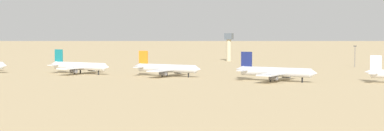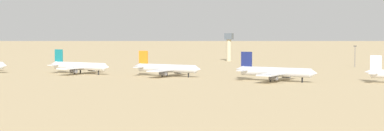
{
  "view_description": "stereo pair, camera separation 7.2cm",
  "coord_description": "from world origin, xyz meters",
  "px_view_note": "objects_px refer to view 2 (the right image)",
  "views": [
    {
      "loc": [
        122.27,
        -297.45,
        26.17
      ],
      "look_at": [
        11.59,
        8.13,
        6.0
      ],
      "focal_mm": 64.11,
      "sensor_mm": 36.0,
      "label": 1
    },
    {
      "loc": [
        122.34,
        -297.42,
        26.17
      ],
      "look_at": [
        11.59,
        8.13,
        6.0
      ],
      "focal_mm": 64.11,
      "sensor_mm": 36.0,
      "label": 2
    }
  ],
  "objects_px": {
    "parked_jet_orange_2": "(166,68)",
    "parked_jet_navy_3": "(275,72)",
    "parked_jet_teal_1": "(79,66)",
    "control_tower": "(229,44)",
    "light_pole_mid": "(355,54)"
  },
  "relations": [
    {
      "from": "parked_jet_teal_1",
      "to": "parked_jet_orange_2",
      "type": "xyz_separation_m",
      "value": [
        48.56,
        -0.23,
        -0.01
      ]
    },
    {
      "from": "parked_jet_teal_1",
      "to": "parked_jet_orange_2",
      "type": "relative_size",
      "value": 1.0
    },
    {
      "from": "control_tower",
      "to": "light_pole_mid",
      "type": "relative_size",
      "value": 1.5
    },
    {
      "from": "parked_jet_orange_2",
      "to": "light_pole_mid",
      "type": "distance_m",
      "value": 130.84
    },
    {
      "from": "parked_jet_orange_2",
      "to": "parked_jet_navy_3",
      "type": "height_order",
      "value": "parked_jet_navy_3"
    },
    {
      "from": "parked_jet_orange_2",
      "to": "control_tower",
      "type": "distance_m",
      "value": 140.06
    },
    {
      "from": "parked_jet_teal_1",
      "to": "parked_jet_navy_3",
      "type": "xyz_separation_m",
      "value": [
        104.88,
        -9.58,
        0.21
      ]
    },
    {
      "from": "light_pole_mid",
      "to": "parked_jet_orange_2",
      "type": "bearing_deg",
      "value": -126.82
    },
    {
      "from": "light_pole_mid",
      "to": "parked_jet_navy_3",
      "type": "bearing_deg",
      "value": -100.95
    },
    {
      "from": "control_tower",
      "to": "light_pole_mid",
      "type": "distance_m",
      "value": 95.38
    },
    {
      "from": "parked_jet_navy_3",
      "to": "control_tower",
      "type": "bearing_deg",
      "value": 123.32
    },
    {
      "from": "parked_jet_teal_1",
      "to": "parked_jet_navy_3",
      "type": "bearing_deg",
      "value": 3.89
    },
    {
      "from": "light_pole_mid",
      "to": "parked_jet_teal_1",
      "type": "bearing_deg",
      "value": -140.55
    },
    {
      "from": "parked_jet_orange_2",
      "to": "parked_jet_navy_3",
      "type": "bearing_deg",
      "value": -1.52
    },
    {
      "from": "light_pole_mid",
      "to": "control_tower",
      "type": "bearing_deg",
      "value": 158.6
    }
  ]
}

